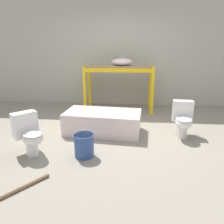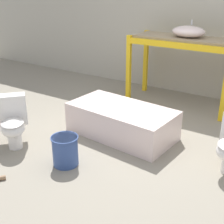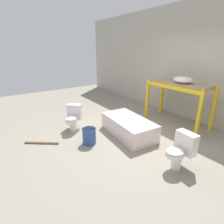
{
  "view_description": "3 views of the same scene",
  "coord_description": "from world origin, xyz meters",
  "px_view_note": "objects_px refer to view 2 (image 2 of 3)",
  "views": [
    {
      "loc": [
        0.34,
        -3.92,
        1.62
      ],
      "look_at": [
        0.04,
        -0.45,
        0.55
      ],
      "focal_mm": 35.0,
      "sensor_mm": 36.0,
      "label": 1
    },
    {
      "loc": [
        1.78,
        -3.3,
        1.98
      ],
      "look_at": [
        -0.04,
        -0.46,
        0.54
      ],
      "focal_mm": 50.0,
      "sensor_mm": 36.0,
      "label": 2
    },
    {
      "loc": [
        2.75,
        -2.51,
        2.0
      ],
      "look_at": [
        -0.23,
        -0.44,
        0.66
      ],
      "focal_mm": 28.0,
      "sensor_mm": 36.0,
      "label": 3
    }
  ],
  "objects_px": {
    "sink_basin": "(189,32)",
    "toilet_near": "(13,121)",
    "bucket_white": "(65,150)",
    "bathtub_main": "(122,119)"
  },
  "relations": [
    {
      "from": "sink_basin",
      "to": "toilet_near",
      "type": "bearing_deg",
      "value": -116.88
    },
    {
      "from": "sink_basin",
      "to": "bucket_white",
      "type": "xyz_separation_m",
      "value": [
        -0.45,
        -2.52,
        -1.05
      ]
    },
    {
      "from": "bathtub_main",
      "to": "bucket_white",
      "type": "xyz_separation_m",
      "value": [
        -0.16,
        -0.98,
        -0.05
      ]
    },
    {
      "from": "sink_basin",
      "to": "toilet_near",
      "type": "xyz_separation_m",
      "value": [
        -1.28,
        -2.53,
        -0.88
      ]
    },
    {
      "from": "bathtub_main",
      "to": "toilet_near",
      "type": "distance_m",
      "value": 1.41
    },
    {
      "from": "sink_basin",
      "to": "bucket_white",
      "type": "bearing_deg",
      "value": -100.08
    },
    {
      "from": "toilet_near",
      "to": "sink_basin",
      "type": "bearing_deg",
      "value": 15.3
    },
    {
      "from": "sink_basin",
      "to": "toilet_near",
      "type": "height_order",
      "value": "sink_basin"
    },
    {
      "from": "toilet_near",
      "to": "bucket_white",
      "type": "relative_size",
      "value": 1.84
    },
    {
      "from": "bathtub_main",
      "to": "bucket_white",
      "type": "relative_size",
      "value": 4.21
    }
  ]
}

